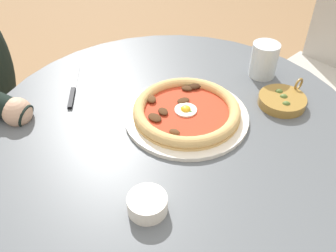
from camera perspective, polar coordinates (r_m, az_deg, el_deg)
dining_table at (r=0.96m, az=0.78°, el=-6.21°), size 0.88×0.88×0.73m
pizza_on_plate at (r=0.86m, az=2.86°, el=2.21°), size 0.29×0.29×0.04m
water_glass at (r=1.03m, az=14.62°, el=9.63°), size 0.07×0.07×0.09m
steak_knife at (r=0.98m, az=-14.50°, el=5.33°), size 0.04×0.21×0.01m
ramekin_capers at (r=0.67m, az=-3.22°, el=-11.92°), size 0.07×0.07×0.03m
olive_pan at (r=0.95m, az=17.31°, el=3.85°), size 0.12×0.12×0.05m
cafe_chair_spare_near at (r=1.62m, az=24.30°, el=8.03°), size 0.60×0.60×0.83m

